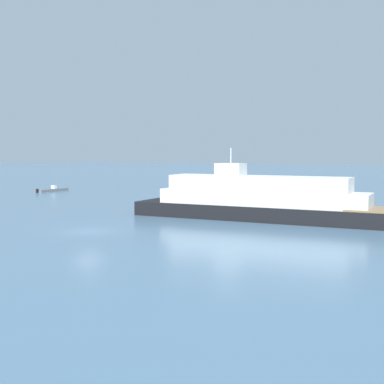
{
  "coord_description": "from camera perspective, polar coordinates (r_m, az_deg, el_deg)",
  "views": [
    {
      "loc": [
        28.07,
        -27.48,
        6.05
      ],
      "look_at": [
        -6.35,
        23.47,
        1.2
      ],
      "focal_mm": 47.92,
      "sensor_mm": 36.0,
      "label": 1
    }
  ],
  "objects": [
    {
      "name": "white_riverboat",
      "position": [
        46.09,
        7.7,
        -0.96
      ],
      "size": [
        24.25,
        7.96,
        6.39
      ],
      "color": "black",
      "rests_on": "ground"
    },
    {
      "name": "ground_plane",
      "position": [
        39.74,
        -11.47,
        -4.34
      ],
      "size": [
        400.0,
        400.0,
        0.0
      ],
      "primitive_type": "plane",
      "color": "slate"
    },
    {
      "name": "fishing_skiff",
      "position": [
        80.85,
        -15.33,
        0.22
      ],
      "size": [
        1.65,
        5.71,
        0.91
      ],
      "color": "slate",
      "rests_on": "ground"
    }
  ]
}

